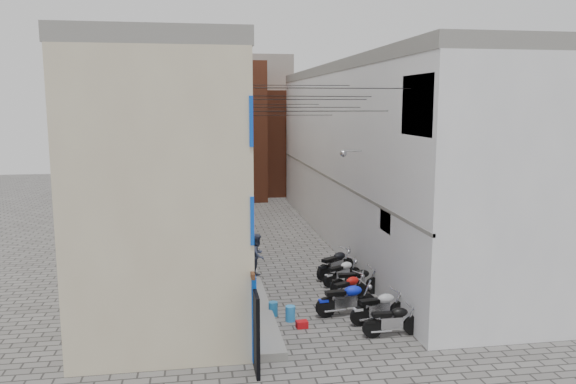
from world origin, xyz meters
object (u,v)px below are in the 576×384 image
motorcycle_a (393,319)px  water_jug_near (290,314)px  motorcycle_b (380,306)px  motorcycle_e (356,279)px  motorcycle_f (342,271)px  motorcycle_g (336,262)px  motorcycle_d (348,287)px  person_a (249,289)px  person_b (257,255)px  water_jug_far (273,309)px  red_crate (302,324)px  motorcycle_c (347,298)px

motorcycle_a → water_jug_near: size_ratio=3.75×
water_jug_near → motorcycle_a: bearing=-30.4°
motorcycle_b → motorcycle_e: (0.03, 2.81, -0.01)m
motorcycle_f → motorcycle_g: motorcycle_g is taller
motorcycle_a → motorcycle_d: 3.15m
motorcycle_e → person_a: person_a is taller
motorcycle_d → person_b: (-2.98, 2.71, 0.57)m
motorcycle_f → water_jug_near: 4.30m
water_jug_far → red_crate: 1.38m
motorcycle_e → motorcycle_g: motorcycle_g is taller
motorcycle_e → water_jug_far: 3.74m
motorcycle_e → red_crate: motorcycle_e is taller
motorcycle_e → motorcycle_c: bearing=-23.1°
motorcycle_f → water_jug_near: (-2.64, -3.38, -0.29)m
motorcycle_b → motorcycle_g: motorcycle_g is taller
motorcycle_b → water_jug_far: motorcycle_b is taller
motorcycle_a → water_jug_near: 3.36m
person_a → motorcycle_g: bearing=-68.3°
water_jug_far → red_crate: bearing=-56.1°
motorcycle_d → motorcycle_f: bearing=142.2°
motorcycle_c → motorcycle_f: size_ratio=1.15×
motorcycle_a → motorcycle_e: size_ratio=0.95×
motorcycle_b → motorcycle_c: size_ratio=0.95×
motorcycle_a → person_b: bearing=-149.1°
person_b → red_crate: 4.92m
motorcycle_c → water_jug_near: 1.99m
red_crate → water_jug_far: bearing=123.9°
person_a → person_b: bearing=-33.3°
motorcycle_d → water_jug_near: (-2.34, -1.41, -0.30)m
motorcycle_d → motorcycle_c: bearing=-46.9°
person_a → person_b: person_b is taller
person_b → water_jug_far: person_b is taller
person_a → person_b: (0.65, 3.65, 0.11)m
motorcycle_d → person_a: size_ratio=1.24×
motorcycle_f → person_a: 4.92m
motorcycle_b → motorcycle_a: bearing=-5.7°
motorcycle_e → motorcycle_g: 2.20m
motorcycle_c → motorcycle_e: size_ratio=1.08×
motorcycle_f → water_jug_far: 4.25m
motorcycle_b → motorcycle_e: 2.81m
water_jug_far → water_jug_near: bearing=-46.9°
motorcycle_c → motorcycle_d: 1.28m
person_b → person_a: bearing=-163.4°
water_jug_near → motorcycle_e: bearing=37.3°
motorcycle_a → motorcycle_b: size_ratio=0.93×
motorcycle_d → person_b: size_ratio=1.09×
motorcycle_d → motorcycle_g: motorcycle_g is taller
motorcycle_d → motorcycle_f: size_ratio=1.02×
motorcycle_b → person_b: bearing=-153.3°
motorcycle_g → red_crate: motorcycle_g is taller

